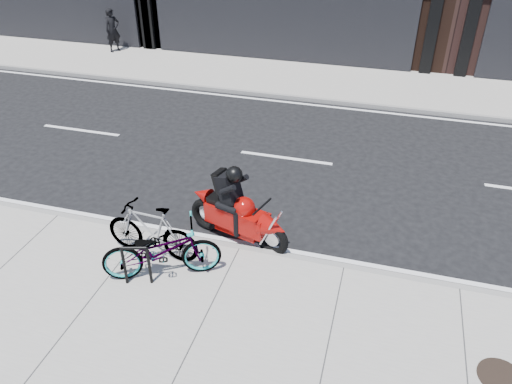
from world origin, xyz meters
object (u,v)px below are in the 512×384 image
(bicycle_front, at_px, (161,250))
(motorcycle, at_px, (242,214))
(pedestrian, at_px, (113,30))
(manhole_cover, at_px, (501,377))
(bike_rack, at_px, (136,262))
(bicycle_rear, at_px, (152,231))

(bicycle_front, height_order, motorcycle, motorcycle)
(pedestrian, height_order, manhole_cover, pedestrian)
(bike_rack, relative_size, pedestrian, 0.48)
(bike_rack, bearing_deg, bicycle_rear, 95.74)
(bicycle_front, xyz_separation_m, pedestrian, (-7.56, 11.75, 0.29))
(manhole_cover, bearing_deg, bicycle_front, 172.98)
(bicycle_front, relative_size, pedestrian, 1.24)
(motorcycle, xyz_separation_m, manhole_cover, (4.52, -2.11, -0.54))
(bike_rack, bearing_deg, bicycle_front, 44.22)
(motorcycle, relative_size, manhole_cover, 3.34)
(bicycle_front, height_order, manhole_cover, bicycle_front)
(motorcycle, height_order, pedestrian, pedestrian)
(bicycle_front, bearing_deg, bike_rack, 109.72)
(pedestrian, distance_m, manhole_cover, 18.07)
(bicycle_front, relative_size, manhole_cover, 3.13)
(pedestrian, bearing_deg, bicycle_rear, -115.22)
(motorcycle, bearing_deg, bicycle_rear, -129.51)
(bicycle_rear, relative_size, manhole_cover, 2.81)
(bicycle_rear, bearing_deg, motorcycle, 128.11)
(manhole_cover, bearing_deg, bicycle_rear, 169.18)
(pedestrian, bearing_deg, bicycle_front, -114.81)
(bicycle_rear, height_order, pedestrian, pedestrian)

